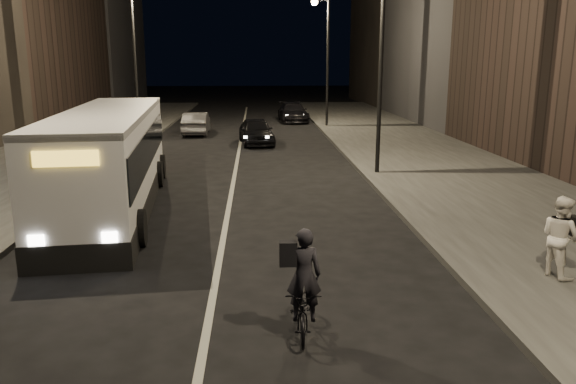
{
  "coord_description": "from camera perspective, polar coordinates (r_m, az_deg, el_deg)",
  "views": [
    {
      "loc": [
        0.88,
        -9.39,
        4.47
      ],
      "look_at": [
        1.59,
        3.13,
        1.5
      ],
      "focal_mm": 35.0,
      "sensor_mm": 36.0,
      "label": 1
    }
  ],
  "objects": [
    {
      "name": "ground",
      "position": [
        10.43,
        -7.96,
        -12.17
      ],
      "size": [
        180.0,
        180.0,
        0.0
      ],
      "primitive_type": "plane",
      "color": "black",
      "rests_on": "ground"
    },
    {
      "name": "sidewalk_right",
      "position": [
        24.99,
        14.57,
        2.77
      ],
      "size": [
        7.0,
        70.0,
        0.16
      ],
      "primitive_type": "cube",
      "color": "#323230",
      "rests_on": "ground"
    },
    {
      "name": "sidewalk_left",
      "position": [
        25.58,
        -24.73,
        2.21
      ],
      "size": [
        7.0,
        70.0,
        0.16
      ],
      "primitive_type": "cube",
      "color": "#323230",
      "rests_on": "ground"
    },
    {
      "name": "streetlight_right_mid",
      "position": [
        21.87,
        8.82,
        15.51
      ],
      "size": [
        1.2,
        0.44,
        8.12
      ],
      "color": "black",
      "rests_on": "sidewalk_right"
    },
    {
      "name": "streetlight_right_far",
      "position": [
        37.66,
        3.65,
        14.65
      ],
      "size": [
        1.2,
        0.44,
        8.12
      ],
      "color": "black",
      "rests_on": "sidewalk_right"
    },
    {
      "name": "streetlight_left_far",
      "position": [
        32.01,
        -14.93,
        14.48
      ],
      "size": [
        1.2,
        0.44,
        8.12
      ],
      "color": "black",
      "rests_on": "sidewalk_left"
    },
    {
      "name": "city_bus",
      "position": [
        17.84,
        -17.6,
        3.55
      ],
      "size": [
        3.44,
        11.3,
        3.0
      ],
      "rotation": [
        0.0,
        0.0,
        0.1
      ],
      "color": "white",
      "rests_on": "ground"
    },
    {
      "name": "cyclist_on_bicycle",
      "position": [
        9.41,
        1.51,
        -10.78
      ],
      "size": [
        0.64,
        1.66,
        1.89
      ],
      "rotation": [
        0.0,
        0.0,
        -0.05
      ],
      "color": "black",
      "rests_on": "ground"
    },
    {
      "name": "pedestrian_woman",
      "position": [
        12.58,
        25.92,
        -4.09
      ],
      "size": [
        0.84,
        0.96,
        1.67
      ],
      "primitive_type": "imported",
      "rotation": [
        0.0,
        0.0,
        1.87
      ],
      "color": "silver",
      "rests_on": "sidewalk_right"
    },
    {
      "name": "car_near",
      "position": [
        30.45,
        -3.25,
        6.19
      ],
      "size": [
        2.13,
        4.29,
        1.41
      ],
      "primitive_type": "imported",
      "rotation": [
        0.0,
        0.0,
        0.12
      ],
      "color": "black",
      "rests_on": "ground"
    },
    {
      "name": "car_mid",
      "position": [
        34.88,
        -9.3,
        6.9
      ],
      "size": [
        1.5,
        4.14,
        1.36
      ],
      "primitive_type": "imported",
      "rotation": [
        0.0,
        0.0,
        3.16
      ],
      "color": "#363638",
      "rests_on": "ground"
    },
    {
      "name": "car_far",
      "position": [
        41.61,
        0.51,
        8.11
      ],
      "size": [
        2.23,
        4.86,
        1.38
      ],
      "primitive_type": "imported",
      "rotation": [
        0.0,
        0.0,
        0.06
      ],
      "color": "black",
      "rests_on": "ground"
    }
  ]
}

